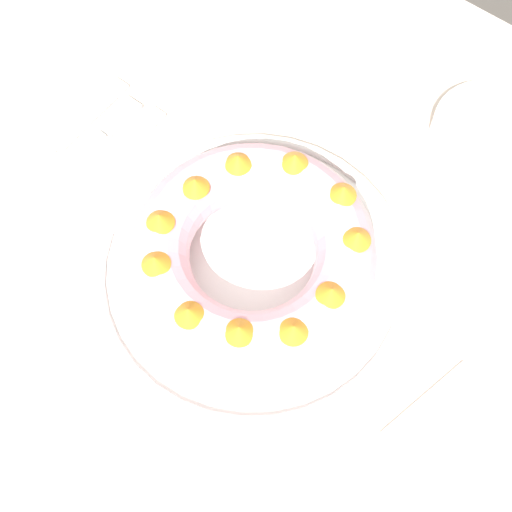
{
  "coord_description": "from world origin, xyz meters",
  "views": [
    {
      "loc": [
        0.18,
        -0.2,
        1.47
      ],
      "look_at": [
        0.0,
        0.04,
        0.81
      ],
      "focal_mm": 50.0,
      "sensor_mm": 36.0,
      "label": 1
    }
  ],
  "objects_px": {
    "bundt_cake": "(256,255)",
    "serving_knife": "(50,152)",
    "cake_knife": "(100,171)",
    "side_bowl": "(489,136)",
    "napkin": "(482,463)",
    "serving_dish": "(256,272)",
    "fork": "(88,148)"
  },
  "relations": [
    {
      "from": "cake_knife",
      "to": "side_bowl",
      "type": "height_order",
      "value": "side_bowl"
    },
    {
      "from": "napkin",
      "to": "cake_knife",
      "type": "bearing_deg",
      "value": 178.08
    },
    {
      "from": "serving_dish",
      "to": "bundt_cake",
      "type": "height_order",
      "value": "bundt_cake"
    },
    {
      "from": "serving_dish",
      "to": "fork",
      "type": "xyz_separation_m",
      "value": [
        -0.25,
        0.01,
        -0.01
      ]
    },
    {
      "from": "serving_knife",
      "to": "cake_knife",
      "type": "height_order",
      "value": "same"
    },
    {
      "from": "bundt_cake",
      "to": "side_bowl",
      "type": "bearing_deg",
      "value": 69.18
    },
    {
      "from": "bundt_cake",
      "to": "serving_knife",
      "type": "distance_m",
      "value": 0.29
    },
    {
      "from": "serving_knife",
      "to": "bundt_cake",
      "type": "bearing_deg",
      "value": 4.86
    },
    {
      "from": "serving_dish",
      "to": "napkin",
      "type": "bearing_deg",
      "value": -4.68
    },
    {
      "from": "bundt_cake",
      "to": "side_bowl",
      "type": "xyz_separation_m",
      "value": [
        0.11,
        0.3,
        -0.03
      ]
    },
    {
      "from": "side_bowl",
      "to": "bundt_cake",
      "type": "bearing_deg",
      "value": -110.82
    },
    {
      "from": "side_bowl",
      "to": "napkin",
      "type": "height_order",
      "value": "side_bowl"
    },
    {
      "from": "bundt_cake",
      "to": "cake_knife",
      "type": "relative_size",
      "value": 1.37
    },
    {
      "from": "side_bowl",
      "to": "napkin",
      "type": "relative_size",
      "value": 0.82
    },
    {
      "from": "cake_knife",
      "to": "napkin",
      "type": "height_order",
      "value": "cake_knife"
    },
    {
      "from": "napkin",
      "to": "serving_dish",
      "type": "bearing_deg",
      "value": 175.32
    },
    {
      "from": "cake_knife",
      "to": "napkin",
      "type": "xyz_separation_m",
      "value": [
        0.51,
        -0.02,
        -0.0
      ]
    },
    {
      "from": "bundt_cake",
      "to": "napkin",
      "type": "distance_m",
      "value": 0.3
    },
    {
      "from": "bundt_cake",
      "to": "serving_knife",
      "type": "xyz_separation_m",
      "value": [
        -0.28,
        -0.02,
        -0.05
      ]
    },
    {
      "from": "side_bowl",
      "to": "napkin",
      "type": "xyz_separation_m",
      "value": [
        0.18,
        -0.32,
        -0.01
      ]
    },
    {
      "from": "serving_knife",
      "to": "side_bowl",
      "type": "relative_size",
      "value": 1.65
    },
    {
      "from": "serving_knife",
      "to": "cake_knife",
      "type": "bearing_deg",
      "value": 15.37
    },
    {
      "from": "cake_knife",
      "to": "side_bowl",
      "type": "bearing_deg",
      "value": 41.05
    },
    {
      "from": "serving_dish",
      "to": "napkin",
      "type": "relative_size",
      "value": 2.05
    },
    {
      "from": "serving_dish",
      "to": "side_bowl",
      "type": "relative_size",
      "value": 2.49
    },
    {
      "from": "bundt_cake",
      "to": "cake_knife",
      "type": "xyz_separation_m",
      "value": [
        -0.22,
        -0.01,
        -0.05
      ]
    },
    {
      "from": "fork",
      "to": "side_bowl",
      "type": "bearing_deg",
      "value": 39.62
    },
    {
      "from": "fork",
      "to": "cake_knife",
      "type": "height_order",
      "value": "cake_knife"
    },
    {
      "from": "serving_knife",
      "to": "cake_knife",
      "type": "relative_size",
      "value": 1.21
    },
    {
      "from": "serving_dish",
      "to": "fork",
      "type": "relative_size",
      "value": 1.7
    },
    {
      "from": "cake_knife",
      "to": "napkin",
      "type": "bearing_deg",
      "value": -3.19
    },
    {
      "from": "side_bowl",
      "to": "napkin",
      "type": "bearing_deg",
      "value": -60.69
    }
  ]
}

